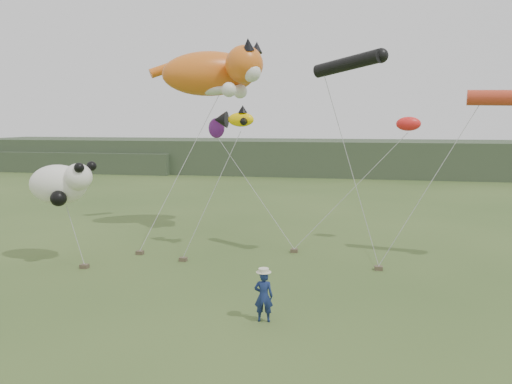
# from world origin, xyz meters

# --- Properties ---
(ground) EXTENTS (120.00, 120.00, 0.00)m
(ground) POSITION_xyz_m (0.00, 0.00, 0.00)
(ground) COLOR #385123
(ground) RESTS_ON ground
(headland) EXTENTS (90.00, 13.00, 4.00)m
(headland) POSITION_xyz_m (-3.11, 44.69, 1.92)
(headland) COLOR #2D3D28
(headland) RESTS_ON ground
(festival_attendant) EXTENTS (0.63, 0.45, 1.63)m
(festival_attendant) POSITION_xyz_m (1.41, -1.59, 0.82)
(festival_attendant) COLOR navy
(festival_attendant) RESTS_ON ground
(sandbag_anchors) EXTENTS (12.73, 4.66, 0.17)m
(sandbag_anchors) POSITION_xyz_m (-1.99, 4.74, 0.09)
(sandbag_anchors) COLOR brown
(sandbag_anchors) RESTS_ON ground
(cat_kite) EXTENTS (7.11, 4.72, 3.03)m
(cat_kite) POSITION_xyz_m (-3.49, 10.60, 8.92)
(cat_kite) COLOR orange
(cat_kite) RESTS_ON ground
(fish_kite) EXTENTS (2.00, 1.37, 1.05)m
(fish_kite) POSITION_xyz_m (-1.54, 6.45, 6.36)
(fish_kite) COLOR #FFCE02
(fish_kite) RESTS_ON ground
(tube_kites) EXTENTS (10.31, 2.53, 2.37)m
(tube_kites) POSITION_xyz_m (8.02, 6.16, 7.86)
(tube_kites) COLOR black
(tube_kites) RESTS_ON ground
(panda_kite) EXTENTS (3.10, 2.00, 1.92)m
(panda_kite) POSITION_xyz_m (-8.53, 3.20, 3.55)
(panda_kite) COLOR white
(panda_kite) RESTS_ON ground
(misc_kites) EXTENTS (11.80, 4.00, 1.22)m
(misc_kites) POSITION_xyz_m (0.41, 11.19, 5.98)
(misc_kites) COLOR red
(misc_kites) RESTS_ON ground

